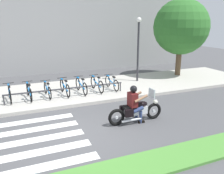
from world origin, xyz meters
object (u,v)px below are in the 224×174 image
at_px(rider, 134,101).
at_px(tree_near_rack, 181,27).
at_px(bicycle_0, 10,93).
at_px(bicycle_2, 47,90).
at_px(bicycle_6, 112,83).
at_px(bicycle_5, 97,84).
at_px(bicycle_3, 65,87).
at_px(bike_rack, 67,89).
at_px(bicycle_1, 29,91).
at_px(street_lamp, 138,44).
at_px(motorcycle, 136,110).
at_px(bicycle_4, 81,86).

xyz_separation_m(rider, tree_near_rack, (6.13, 5.39, 2.44)).
height_order(bicycle_0, bicycle_2, bicycle_0).
bearing_deg(bicycle_6, tree_near_rack, 14.56).
bearing_deg(bicycle_5, bicycle_6, 0.06).
xyz_separation_m(rider, bicycle_3, (-1.76, 3.99, -0.32)).
xyz_separation_m(bicycle_0, bike_rack, (2.52, -0.55, 0.08)).
height_order(bicycle_2, bicycle_3, bicycle_3).
xyz_separation_m(bicycle_1, bicycle_2, (0.84, 0.00, -0.01)).
bearing_deg(bicycle_0, bicycle_1, 0.04).
distance_m(rider, street_lamp, 5.95).
height_order(motorcycle, bicycle_6, motorcycle).
relative_size(bicycle_4, bike_rack, 0.31).
bearing_deg(bicycle_0, bicycle_3, 0.00).
xyz_separation_m(bicycle_4, bike_rack, (-0.84, -0.55, 0.07)).
xyz_separation_m(motorcycle, rider, (-0.08, 0.00, 0.37)).
bearing_deg(bicycle_5, bicycle_4, 179.98).
relative_size(bicycle_3, tree_near_rack, 0.34).
bearing_deg(bicycle_5, bicycle_2, 179.98).
height_order(motorcycle, bicycle_4, motorcycle).
height_order(bicycle_0, bike_rack, bicycle_0).
bearing_deg(motorcycle, bicycle_6, 80.39).
relative_size(bicycle_2, bicycle_3, 0.93).
distance_m(bicycle_4, bicycle_6, 1.68).
height_order(rider, tree_near_rack, tree_near_rack).
bearing_deg(bicycle_2, bicycle_0, -179.97).
xyz_separation_m(motorcycle, bicycle_3, (-1.84, 4.00, 0.04)).
distance_m(bicycle_3, tree_near_rack, 8.48).
relative_size(bicycle_0, street_lamp, 0.41).
bearing_deg(motorcycle, bicycle_5, 92.32).
bearing_deg(bicycle_5, motorcycle, -87.68).
xyz_separation_m(bicycle_0, bicycle_2, (1.68, 0.00, -0.01)).
distance_m(bicycle_0, street_lamp, 7.43).
bearing_deg(street_lamp, motorcycle, -118.98).
bearing_deg(bicycle_4, bike_rack, -146.53).
relative_size(bicycle_0, tree_near_rack, 0.32).
relative_size(rider, bicycle_6, 0.89).
height_order(bicycle_4, tree_near_rack, tree_near_rack).
relative_size(bicycle_3, bicycle_5, 1.02).
relative_size(bicycle_1, bicycle_4, 0.98).
bearing_deg(rider, tree_near_rack, 41.32).
height_order(rider, bicycle_3, rider).
xyz_separation_m(bicycle_0, bicycle_6, (5.03, 0.00, -0.01)).
xyz_separation_m(motorcycle, bicycle_0, (-4.35, 4.00, 0.04)).
distance_m(rider, bicycle_2, 4.78).
bearing_deg(tree_near_rack, bicycle_2, -170.91).
bearing_deg(bicycle_1, bicycle_4, -0.01).
relative_size(bicycle_6, tree_near_rack, 0.32).
distance_m(bicycle_5, tree_near_rack, 6.94).
height_order(bicycle_0, bicycle_6, bicycle_0).
bearing_deg(bike_rack, bicycle_4, 33.47).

